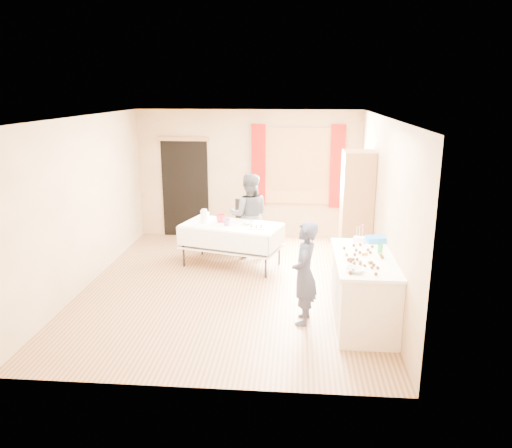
# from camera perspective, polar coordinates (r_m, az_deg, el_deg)

# --- Properties ---
(floor) EXTENTS (4.50, 5.50, 0.02)m
(floor) POSITION_cam_1_polar(r_m,az_deg,el_deg) (7.88, -2.86, -7.20)
(floor) COLOR #9E7047
(floor) RESTS_ON ground
(ceiling) EXTENTS (4.50, 5.50, 0.02)m
(ceiling) POSITION_cam_1_polar(r_m,az_deg,el_deg) (7.30, -3.14, 12.19)
(ceiling) COLOR white
(ceiling) RESTS_ON floor
(wall_back) EXTENTS (4.50, 0.02, 2.60)m
(wall_back) POSITION_cam_1_polar(r_m,az_deg,el_deg) (10.17, -0.91, 5.64)
(wall_back) COLOR tan
(wall_back) RESTS_ON floor
(wall_front) EXTENTS (4.50, 0.02, 2.60)m
(wall_front) POSITION_cam_1_polar(r_m,az_deg,el_deg) (4.87, -7.35, -5.24)
(wall_front) COLOR tan
(wall_front) RESTS_ON floor
(wall_left) EXTENTS (0.02, 5.50, 2.60)m
(wall_left) POSITION_cam_1_polar(r_m,az_deg,el_deg) (8.10, -19.07, 2.31)
(wall_left) COLOR tan
(wall_left) RESTS_ON floor
(wall_right) EXTENTS (0.02, 5.50, 2.60)m
(wall_right) POSITION_cam_1_polar(r_m,az_deg,el_deg) (7.52, 14.34, 1.73)
(wall_right) COLOR tan
(wall_right) RESTS_ON floor
(window_frame) EXTENTS (1.32, 0.06, 1.52)m
(window_frame) POSITION_cam_1_polar(r_m,az_deg,el_deg) (10.05, 4.78, 6.63)
(window_frame) COLOR olive
(window_frame) RESTS_ON wall_back
(window_pane) EXTENTS (1.20, 0.02, 1.40)m
(window_pane) POSITION_cam_1_polar(r_m,az_deg,el_deg) (10.03, 4.78, 6.61)
(window_pane) COLOR white
(window_pane) RESTS_ON wall_back
(curtain_left) EXTENTS (0.28, 0.06, 1.65)m
(curtain_left) POSITION_cam_1_polar(r_m,az_deg,el_deg) (10.03, 0.29, 6.66)
(curtain_left) COLOR maroon
(curtain_left) RESTS_ON wall_back
(curtain_right) EXTENTS (0.28, 0.06, 1.65)m
(curtain_right) POSITION_cam_1_polar(r_m,az_deg,el_deg) (10.03, 9.27, 6.46)
(curtain_right) COLOR maroon
(curtain_right) RESTS_ON wall_back
(doorway) EXTENTS (0.95, 0.04, 2.00)m
(doorway) POSITION_cam_1_polar(r_m,az_deg,el_deg) (10.40, -8.08, 4.02)
(doorway) COLOR black
(doorway) RESTS_ON floor
(door_lintel) EXTENTS (1.05, 0.06, 0.08)m
(door_lintel) POSITION_cam_1_polar(r_m,az_deg,el_deg) (10.23, -8.34, 9.60)
(door_lintel) COLOR olive
(door_lintel) RESTS_ON wall_back
(cabinet) EXTENTS (0.50, 0.60, 2.02)m
(cabinet) POSITION_cam_1_polar(r_m,az_deg,el_deg) (8.48, 11.38, 1.39)
(cabinet) COLOR olive
(cabinet) RESTS_ON floor
(counter) EXTENTS (0.78, 1.64, 0.91)m
(counter) POSITION_cam_1_polar(r_m,az_deg,el_deg) (6.71, 12.18, -7.37)
(counter) COLOR silver
(counter) RESTS_ON floor
(party_table) EXTENTS (1.84, 1.29, 0.75)m
(party_table) POSITION_cam_1_polar(r_m,az_deg,el_deg) (8.63, -2.81, -1.97)
(party_table) COLOR black
(party_table) RESTS_ON floor
(chair) EXTENTS (0.52, 0.52, 0.96)m
(chair) POSITION_cam_1_polar(r_m,az_deg,el_deg) (9.49, -1.75, -1.35)
(chair) COLOR black
(chair) RESTS_ON floor
(girl) EXTENTS (0.57, 0.44, 1.37)m
(girl) POSITION_cam_1_polar(r_m,az_deg,el_deg) (6.51, 5.56, -5.63)
(girl) COLOR #272A41
(girl) RESTS_ON floor
(woman) EXTENTS (0.77, 0.61, 1.53)m
(woman) POSITION_cam_1_polar(r_m,az_deg,el_deg) (9.08, -0.77, 1.02)
(woman) COLOR black
(woman) RESTS_ON floor
(soda_can) EXTENTS (0.08, 0.08, 0.12)m
(soda_can) POSITION_cam_1_polar(r_m,az_deg,el_deg) (6.71, 14.00, -2.79)
(soda_can) COLOR green
(soda_can) RESTS_ON counter
(mixing_bowl) EXTENTS (0.35, 0.35, 0.05)m
(mixing_bowl) POSITION_cam_1_polar(r_m,az_deg,el_deg) (5.99, 11.23, -5.17)
(mixing_bowl) COLOR white
(mixing_bowl) RESTS_ON counter
(foam_block) EXTENTS (0.17, 0.14, 0.08)m
(foam_block) POSITION_cam_1_polar(r_m,az_deg,el_deg) (7.12, 11.71, -1.76)
(foam_block) COLOR white
(foam_block) RESTS_ON counter
(blue_basket) EXTENTS (0.33, 0.26, 0.08)m
(blue_basket) POSITION_cam_1_polar(r_m,az_deg,el_deg) (7.20, 13.69, -1.71)
(blue_basket) COLOR blue
(blue_basket) RESTS_ON counter
(pitcher) EXTENTS (0.13, 0.13, 0.22)m
(pitcher) POSITION_cam_1_polar(r_m,az_deg,el_deg) (8.64, -5.99, 0.84)
(pitcher) COLOR silver
(pitcher) RESTS_ON party_table
(cup_red) EXTENTS (0.27, 0.27, 0.13)m
(cup_red) POSITION_cam_1_polar(r_m,az_deg,el_deg) (8.68, -4.03, 0.66)
(cup_red) COLOR red
(cup_red) RESTS_ON party_table
(cup_rainbow) EXTENTS (0.14, 0.14, 0.12)m
(cup_rainbow) POSITION_cam_1_polar(r_m,az_deg,el_deg) (8.44, -3.40, 0.21)
(cup_rainbow) COLOR red
(cup_rainbow) RESTS_ON party_table
(small_bowl) EXTENTS (0.19, 0.19, 0.06)m
(small_bowl) POSITION_cam_1_polar(r_m,az_deg,el_deg) (8.50, -0.91, 0.12)
(small_bowl) COLOR white
(small_bowl) RESTS_ON party_table
(pastry_tray) EXTENTS (0.29, 0.21, 0.02)m
(pastry_tray) POSITION_cam_1_polar(r_m,az_deg,el_deg) (8.27, 0.04, -0.43)
(pastry_tray) COLOR white
(pastry_tray) RESTS_ON party_table
(bottle) EXTENTS (0.13, 0.13, 0.17)m
(bottle) POSITION_cam_1_polar(r_m,az_deg,el_deg) (8.95, -5.69, 1.19)
(bottle) COLOR white
(bottle) RESTS_ON party_table
(cake_balls) EXTENTS (0.51, 1.16, 0.04)m
(cake_balls) POSITION_cam_1_polar(r_m,az_deg,el_deg) (6.44, 12.15, -3.79)
(cake_balls) COLOR #3F2314
(cake_balls) RESTS_ON counter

